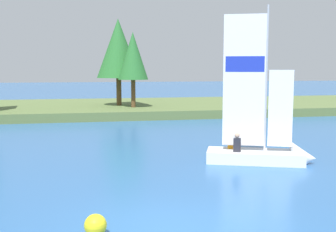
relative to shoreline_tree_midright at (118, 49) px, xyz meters
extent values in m
plane|color=#2D609E|center=(-0.81, -24.42, -5.14)|extent=(200.00, 200.00, 0.00)
cube|color=#5B703D|center=(-0.81, 1.35, -4.82)|extent=(80.00, 13.24, 0.63)
cylinder|color=brown|center=(0.00, 0.00, -3.41)|extent=(0.40, 0.40, 2.21)
cone|color=#286B2D|center=(0.00, 0.00, 0.02)|extent=(3.44, 3.44, 4.64)
cylinder|color=brown|center=(0.95, -1.89, -3.45)|extent=(0.33, 0.33, 2.11)
cone|color=#286B2D|center=(0.95, -1.89, -0.62)|extent=(2.28, 2.28, 3.56)
cube|color=white|center=(3.77, -18.54, -4.91)|extent=(3.86, 2.53, 0.45)
cone|color=white|center=(5.46, -19.17, -4.91)|extent=(1.27, 1.45, 1.21)
cylinder|color=#B7B7BC|center=(4.11, -18.67, -1.95)|extent=(0.08, 0.08, 5.48)
cube|color=white|center=(3.35, -18.38, -1.99)|extent=(1.52, 0.59, 4.91)
cube|color=#1E33B2|center=(3.35, -18.38, -1.39)|extent=(1.37, 0.54, 0.59)
cube|color=white|center=(4.62, -18.86, -3.05)|extent=(0.85, 0.34, 2.89)
cylinder|color=#B7B7BC|center=(3.35, -18.38, -4.47)|extent=(1.53, 0.62, 0.06)
cube|color=#26262D|center=(3.03, -18.58, -4.43)|extent=(0.33, 0.29, 0.52)
sphere|color=tan|center=(3.03, -18.58, -4.06)|extent=(0.20, 0.20, 0.20)
cube|color=orange|center=(3.03, -17.95, -4.42)|extent=(0.33, 0.29, 0.53)
sphere|color=tan|center=(3.03, -17.95, -4.05)|extent=(0.20, 0.20, 0.20)
sphere|color=yellow|center=(-2.39, -24.50, -4.89)|extent=(0.49, 0.49, 0.49)
camera|label=1|loc=(-2.50, -33.16, -1.54)|focal=44.10mm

